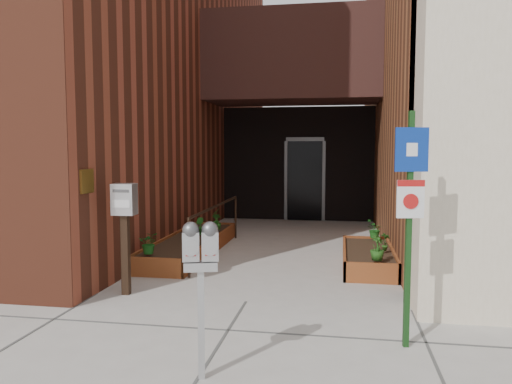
% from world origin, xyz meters
% --- Properties ---
extents(ground, '(80.00, 80.00, 0.00)m').
position_xyz_m(ground, '(0.00, 0.00, 0.00)').
color(ground, '#9E9991').
rests_on(ground, ground).
extents(architecture, '(20.00, 14.60, 10.00)m').
position_xyz_m(architecture, '(-0.18, 6.89, 4.98)').
color(architecture, brown).
rests_on(architecture, ground).
extents(planter_left, '(0.90, 3.60, 0.30)m').
position_xyz_m(planter_left, '(-1.55, 2.70, 0.13)').
color(planter_left, brown).
rests_on(planter_left, ground).
extents(planter_right, '(0.80, 2.20, 0.30)m').
position_xyz_m(planter_right, '(1.60, 2.20, 0.13)').
color(planter_right, brown).
rests_on(planter_right, ground).
extents(handrail, '(0.04, 3.34, 0.90)m').
position_xyz_m(handrail, '(-1.05, 2.65, 0.75)').
color(handrail, black).
rests_on(handrail, ground).
extents(parking_meter, '(0.31, 0.18, 1.32)m').
position_xyz_m(parking_meter, '(0.03, -2.10, 1.02)').
color(parking_meter, '#A8A8AB').
rests_on(parking_meter, ground).
extents(sign_post, '(0.31, 0.09, 2.26)m').
position_xyz_m(sign_post, '(1.79, -1.14, 1.39)').
color(sign_post, '#173E16').
rests_on(sign_post, ground).
extents(payment_dropbox, '(0.30, 0.23, 1.46)m').
position_xyz_m(payment_dropbox, '(-1.61, 0.05, 1.05)').
color(payment_dropbox, black).
rests_on(payment_dropbox, ground).
extents(shrub_left_a, '(0.39, 0.39, 0.34)m').
position_xyz_m(shrub_left_a, '(-1.73, 1.16, 0.47)').
color(shrub_left_a, '#1B5E1B').
rests_on(shrub_left_a, planter_left).
extents(shrub_left_b, '(0.25, 0.25, 0.32)m').
position_xyz_m(shrub_left_b, '(-1.45, 2.96, 0.46)').
color(shrub_left_b, '#1D5618').
rests_on(shrub_left_b, planter_left).
extents(shrub_left_c, '(0.21, 0.21, 0.32)m').
position_xyz_m(shrub_left_c, '(-1.27, 3.53, 0.46)').
color(shrub_left_c, '#1E5518').
rests_on(shrub_left_c, planter_left).
extents(shrub_left_d, '(0.22, 0.22, 0.37)m').
position_xyz_m(shrub_left_d, '(-1.39, 3.98, 0.49)').
color(shrub_left_d, '#255F1B').
rests_on(shrub_left_d, planter_left).
extents(shrub_right_a, '(0.28, 0.28, 0.36)m').
position_xyz_m(shrub_right_a, '(1.68, 1.30, 0.48)').
color(shrub_right_a, '#215017').
rests_on(shrub_right_a, planter_right).
extents(shrub_right_b, '(0.22, 0.22, 0.29)m').
position_xyz_m(shrub_right_b, '(1.85, 2.01, 0.45)').
color(shrub_right_b, '#275618').
rests_on(shrub_right_b, planter_right).
extents(shrub_right_c, '(0.40, 0.40, 0.33)m').
position_xyz_m(shrub_right_c, '(1.76, 3.10, 0.47)').
color(shrub_right_c, '#1D5F1B').
rests_on(shrub_right_c, planter_right).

